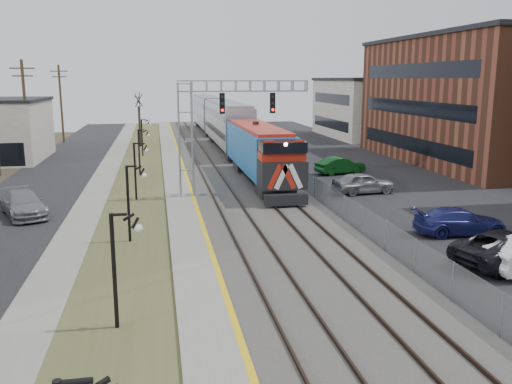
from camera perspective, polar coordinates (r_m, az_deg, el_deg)
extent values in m
cube|color=black|center=(46.08, -21.55, 0.72)|extent=(7.00, 120.00, 0.04)
cube|color=gray|center=(45.40, -15.98, 0.97)|extent=(2.00, 120.00, 0.08)
cube|color=#484D29|center=(45.21, -12.20, 1.10)|extent=(4.00, 120.00, 0.06)
cube|color=gray|center=(45.19, -8.40, 1.35)|extent=(2.00, 120.00, 0.24)
cube|color=#595651|center=(45.63, -2.11, 1.55)|extent=(8.00, 120.00, 0.20)
cube|color=black|center=(48.81, 11.97, 1.88)|extent=(16.00, 120.00, 0.04)
cube|color=gold|center=(45.20, -7.29, 1.55)|extent=(0.24, 120.00, 0.01)
cube|color=#2D2119|center=(45.29, -5.56, 1.65)|extent=(0.08, 120.00, 0.15)
cube|color=#2D2119|center=(45.44, -3.67, 1.71)|extent=(0.08, 120.00, 0.15)
cube|color=#2D2119|center=(45.71, -1.18, 1.79)|extent=(0.08, 120.00, 0.15)
cube|color=#2D2119|center=(45.97, 0.66, 1.85)|extent=(0.08, 120.00, 0.15)
cube|color=#1664B3|center=(42.55, 0.46, 4.05)|extent=(3.00, 17.00, 4.25)
cube|color=black|center=(34.49, 3.19, -0.81)|extent=(2.80, 0.50, 0.70)
cube|color=#ABADB6|center=(62.43, -3.08, 7.01)|extent=(3.00, 22.00, 5.33)
cube|color=#ABADB6|center=(85.03, -5.08, 8.26)|extent=(3.00, 22.00, 5.33)
cube|color=gray|center=(37.72, -7.40, 5.28)|extent=(1.00, 1.00, 8.00)
cube|color=gray|center=(37.90, -1.40, 11.09)|extent=(9.00, 0.80, 0.80)
cube|color=black|center=(37.28, -3.58, 9.29)|extent=(0.35, 0.25, 1.40)
cube|color=black|center=(37.86, 1.75, 9.35)|extent=(0.35, 0.25, 1.40)
cylinder|color=black|center=(18.57, -14.70, -8.19)|extent=(0.14, 0.14, 4.00)
cylinder|color=black|center=(28.17, -13.29, -1.28)|extent=(0.14, 0.14, 4.00)
cylinder|color=black|center=(37.97, -12.61, 2.09)|extent=(0.14, 0.14, 4.00)
cylinder|color=black|center=(47.86, -12.20, 4.07)|extent=(0.14, 0.14, 4.00)
cylinder|color=black|center=(59.77, -11.89, 5.58)|extent=(0.14, 0.14, 4.00)
cylinder|color=#4C3823|center=(55.84, -23.06, 7.57)|extent=(0.28, 0.28, 10.00)
cylinder|color=#4C3823|center=(75.46, -19.83, 8.68)|extent=(0.28, 0.28, 10.00)
cube|color=gray|center=(46.29, 3.04, 2.57)|extent=(0.04, 120.00, 1.60)
cube|color=brown|center=(59.18, 23.14, 8.73)|extent=(16.00, 26.00, 12.00)
cube|color=beige|center=(81.31, 13.27, 8.53)|extent=(16.00, 18.00, 8.00)
cylinder|color=#382D23|center=(69.70, -12.15, 6.80)|extent=(0.30, 0.30, 4.90)
imported|color=black|center=(26.86, 25.13, -5.45)|extent=(6.08, 4.06, 1.55)
imported|color=navy|center=(31.03, 20.67, -2.98)|extent=(5.03, 2.36, 1.42)
imported|color=gray|center=(40.17, 11.22, 0.89)|extent=(4.70, 2.26, 1.55)
imported|color=#0E4617|center=(48.18, 8.87, 2.73)|extent=(4.69, 2.56, 1.47)
imported|color=gray|center=(35.81, -23.31, -1.22)|extent=(3.97, 5.60, 1.51)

